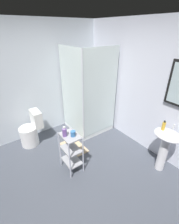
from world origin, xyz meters
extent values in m
cube|color=#424650|center=(0.00, 0.00, -0.01)|extent=(4.20, 4.20, 0.02)
cube|color=silver|center=(0.00, 1.85, 1.25)|extent=(4.20, 0.10, 2.50)
cube|color=silver|center=(-1.85, 0.00, 1.25)|extent=(0.10, 4.20, 2.50)
cube|color=white|center=(-1.31, 1.28, 0.05)|extent=(0.90, 0.90, 0.10)
cube|color=silver|center=(-1.31, 0.83, 1.05)|extent=(0.90, 0.02, 1.90)
cube|color=silver|center=(-0.86, 1.28, 1.05)|extent=(0.02, 0.90, 1.90)
cylinder|color=silver|center=(-0.86, 0.83, 1.05)|extent=(0.04, 0.04, 1.90)
cylinder|color=silver|center=(-1.31, 1.28, 0.10)|extent=(0.08, 0.08, 0.00)
cylinder|color=white|center=(0.61, 1.52, 0.34)|extent=(0.15, 0.15, 0.68)
ellipsoid|color=white|center=(0.61, 1.52, 0.75)|extent=(0.46, 0.37, 0.13)
cylinder|color=silver|center=(0.61, 1.64, 0.86)|extent=(0.03, 0.03, 0.10)
cylinder|color=white|center=(-1.48, -0.18, 0.20)|extent=(0.37, 0.37, 0.40)
torus|color=white|center=(-1.48, -0.18, 0.42)|extent=(0.37, 0.37, 0.04)
cube|color=white|center=(-1.48, 0.03, 0.58)|extent=(0.35, 0.17, 0.36)
cylinder|color=silver|center=(-0.51, 0.09, 0.37)|extent=(0.02, 0.02, 0.74)
cylinder|color=silver|center=(-0.15, 0.09, 0.37)|extent=(0.02, 0.02, 0.74)
cylinder|color=silver|center=(-0.51, 0.35, 0.37)|extent=(0.02, 0.02, 0.74)
cylinder|color=silver|center=(-0.15, 0.35, 0.37)|extent=(0.02, 0.02, 0.74)
cube|color=#99999E|center=(-0.33, 0.22, 0.18)|extent=(0.36, 0.26, 0.02)
cube|color=#99999E|center=(-0.33, 0.22, 0.45)|extent=(0.36, 0.26, 0.02)
cube|color=#99999E|center=(-0.33, 0.22, 0.73)|extent=(0.36, 0.26, 0.02)
cylinder|color=gold|center=(0.52, 1.50, 0.88)|extent=(0.06, 0.06, 0.14)
cylinder|color=black|center=(0.52, 1.50, 0.97)|extent=(0.03, 0.03, 0.03)
cylinder|color=#7C54A3|center=(-0.37, 0.14, 0.81)|extent=(0.07, 0.07, 0.14)
cylinder|color=silver|center=(-0.37, 0.14, 0.90)|extent=(0.04, 0.04, 0.04)
cylinder|color=#3870B2|center=(-0.29, 0.25, 0.79)|extent=(0.08, 0.08, 0.09)
cube|color=tan|center=(-0.80, 0.53, 0.01)|extent=(0.60, 0.40, 0.02)
camera|label=1|loc=(1.58, -0.77, 2.30)|focal=25.48mm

